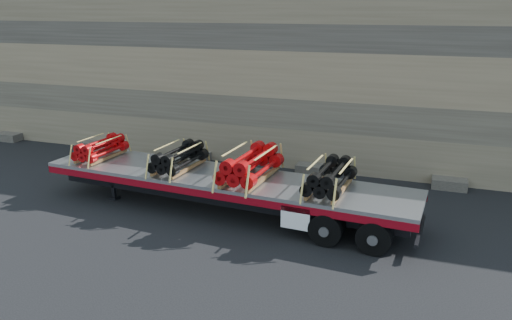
# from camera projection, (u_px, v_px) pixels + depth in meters

# --- Properties ---
(ground) EXTENTS (120.00, 120.00, 0.00)m
(ground) POSITION_uv_depth(u_px,v_px,m) (216.00, 211.00, 15.79)
(ground) COLOR black
(ground) RESTS_ON ground
(rock_wall) EXTENTS (44.00, 3.00, 7.00)m
(rock_wall) POSITION_uv_depth(u_px,v_px,m) (277.00, 75.00, 20.61)
(rock_wall) COLOR #7A6B54
(rock_wall) RESTS_ON ground
(trailer) EXTENTS (12.09, 3.08, 1.20)m
(trailer) POSITION_uv_depth(u_px,v_px,m) (223.00, 193.00, 15.63)
(trailer) COLOR #9B9DA2
(trailer) RESTS_ON ground
(bundle_front) EXTENTS (1.07, 1.95, 0.67)m
(bundle_front) POSITION_uv_depth(u_px,v_px,m) (101.00, 149.00, 17.13)
(bundle_front) COLOR #A8080B
(bundle_front) RESTS_ON trailer
(bundle_midfront) EXTENTS (1.17, 2.14, 0.74)m
(bundle_midfront) POSITION_uv_depth(u_px,v_px,m) (179.00, 158.00, 15.94)
(bundle_midfront) COLOR black
(bundle_midfront) RESTS_ON trailer
(bundle_midrear) EXTENTS (1.40, 2.55, 0.88)m
(bundle_midrear) POSITION_uv_depth(u_px,v_px,m) (250.00, 166.00, 14.98)
(bundle_midrear) COLOR #A8080B
(bundle_midrear) RESTS_ON trailer
(bundle_rear) EXTENTS (1.22, 2.23, 0.77)m
(bundle_rear) POSITION_uv_depth(u_px,v_px,m) (330.00, 178.00, 14.07)
(bundle_rear) COLOR black
(bundle_rear) RESTS_ON trailer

